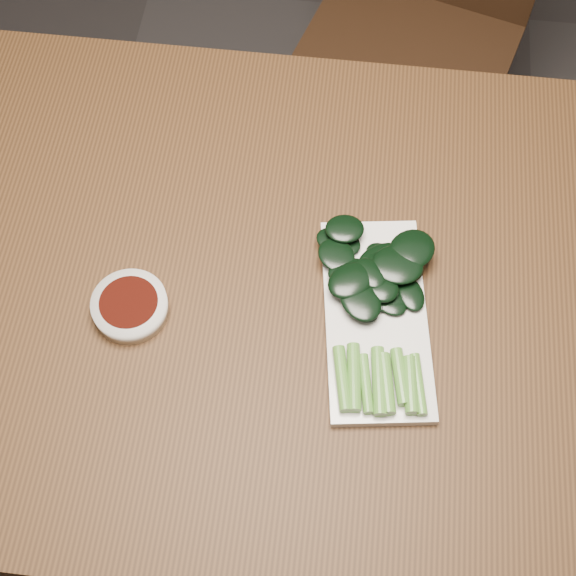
{
  "coord_description": "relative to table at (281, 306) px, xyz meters",
  "views": [
    {
      "loc": [
        0.07,
        -0.5,
        1.69
      ],
      "look_at": [
        0.01,
        -0.01,
        0.76
      ],
      "focal_mm": 50.0,
      "sensor_mm": 36.0,
      "label": 1
    }
  ],
  "objects": [
    {
      "name": "ground",
      "position": [
        0.0,
        0.0,
        -0.68
      ],
      "size": [
        6.0,
        6.0,
        0.0
      ],
      "primitive_type": "plane",
      "color": "#2C2A2A",
      "rests_on": "ground"
    },
    {
      "name": "table",
      "position": [
        0.0,
        0.0,
        0.0
      ],
      "size": [
        1.4,
        0.8,
        0.75
      ],
      "color": "#3F2612",
      "rests_on": "ground"
    },
    {
      "name": "chair_far",
      "position": [
        0.19,
        0.78,
        -0.19
      ],
      "size": [
        0.53,
        0.53,
        0.89
      ],
      "rotation": [
        0.0,
        0.0,
        -0.29
      ],
      "color": "black",
      "rests_on": "ground"
    },
    {
      "name": "sauce_bowl",
      "position": [
        -0.19,
        -0.06,
        0.09
      ],
      "size": [
        0.1,
        0.1,
        0.03
      ],
      "color": "silver",
      "rests_on": "table"
    },
    {
      "name": "serving_plate",
      "position": [
        0.13,
        -0.04,
        0.08
      ],
      "size": [
        0.17,
        0.3,
        0.01
      ],
      "rotation": [
        0.0,
        0.0,
        0.14
      ],
      "color": "silver",
      "rests_on": "table"
    },
    {
      "name": "gai_lan",
      "position": [
        0.13,
        -0.02,
        0.1
      ],
      "size": [
        0.17,
        0.28,
        0.03
      ],
      "color": "#528E31",
      "rests_on": "serving_plate"
    }
  ]
}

